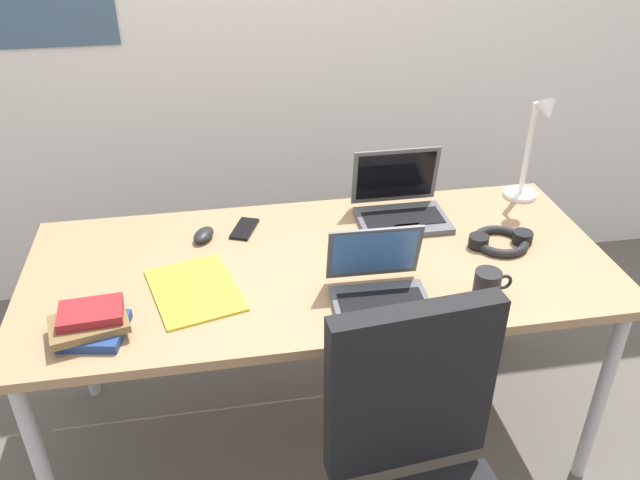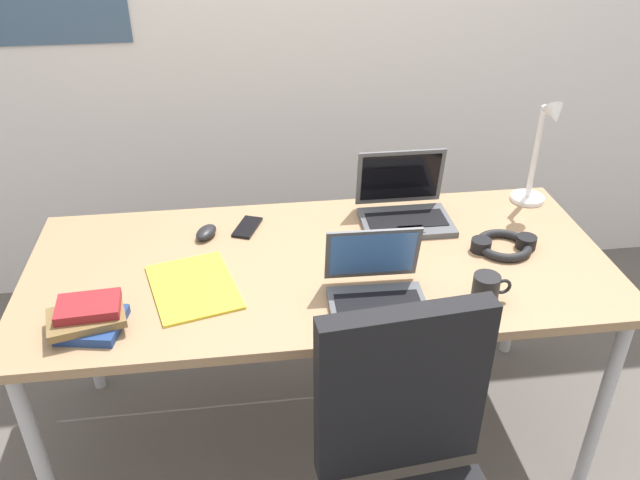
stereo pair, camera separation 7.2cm
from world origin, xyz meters
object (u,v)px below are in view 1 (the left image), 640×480
at_px(desk_lamp, 533,150).
at_px(laptop_back_left, 401,206).
at_px(laptop_back_right, 379,288).
at_px(paper_folder_by_keyboard, 195,290).
at_px(headphones, 501,241).
at_px(book_stack, 91,323).
at_px(coffee_mug, 488,285).
at_px(cell_phone, 244,229).
at_px(computer_mouse, 204,235).

bearing_deg(desk_lamp, laptop_back_left, -174.17).
distance_m(laptop_back_right, paper_folder_by_keyboard, 0.53).
relative_size(headphones, book_stack, 0.96).
height_order(laptop_back_left, coffee_mug, laptop_back_left).
distance_m(laptop_back_left, laptop_back_right, 0.49).
distance_m(desk_lamp, coffee_mug, 0.67).
height_order(desk_lamp, coffee_mug, desk_lamp).
height_order(desk_lamp, cell_phone, desk_lamp).
distance_m(laptop_back_left, computer_mouse, 0.67).
height_order(laptop_back_right, book_stack, laptop_back_right).
bearing_deg(paper_folder_by_keyboard, laptop_back_left, 24.14).
relative_size(laptop_back_left, cell_phone, 2.24).
bearing_deg(coffee_mug, headphones, 59.23).
height_order(computer_mouse, paper_folder_by_keyboard, computer_mouse).
xyz_separation_m(computer_mouse, book_stack, (-0.30, -0.44, 0.02)).
xyz_separation_m(laptop_back_left, computer_mouse, (-0.67, -0.03, -0.03)).
height_order(computer_mouse, cell_phone, computer_mouse).
relative_size(cell_phone, headphones, 0.64).
relative_size(headphones, coffee_mug, 1.89).
xyz_separation_m(desk_lamp, paper_folder_by_keyboard, (-1.18, -0.36, -0.19)).
relative_size(desk_lamp, coffee_mug, 3.54).
bearing_deg(laptop_back_left, laptop_back_right, -112.84).
bearing_deg(desk_lamp, computer_mouse, -176.15).
distance_m(book_stack, coffee_mug, 1.08).
distance_m(laptop_back_left, cell_phone, 0.54).
relative_size(desk_lamp, paper_folder_by_keyboard, 1.29).
distance_m(cell_phone, headphones, 0.84).
distance_m(laptop_back_left, book_stack, 1.07).
xyz_separation_m(laptop_back_left, cell_phone, (-0.54, 0.01, -0.04)).
bearing_deg(laptop_back_right, book_stack, -178.82).
height_order(desk_lamp, paper_folder_by_keyboard, desk_lamp).
relative_size(laptop_back_right, computer_mouse, 2.88).
height_order(computer_mouse, headphones, headphones).
bearing_deg(laptop_back_right, laptop_back_left, 67.16).
relative_size(laptop_back_right, headphones, 1.29).
xyz_separation_m(book_stack, paper_folder_by_keyboard, (0.26, 0.15, -0.03)).
distance_m(laptop_back_right, book_stack, 0.78).
xyz_separation_m(laptop_back_left, book_stack, (-0.97, -0.47, -0.01)).
relative_size(computer_mouse, paper_folder_by_keyboard, 0.31).
relative_size(desk_lamp, cell_phone, 2.94).
bearing_deg(coffee_mug, desk_lamp, 55.89).
distance_m(laptop_back_left, paper_folder_by_keyboard, 0.77).
relative_size(laptop_back_left, book_stack, 1.37).
xyz_separation_m(desk_lamp, cell_phone, (-1.02, -0.04, -0.19)).
bearing_deg(computer_mouse, headphones, 14.53).
distance_m(headphones, coffee_mug, 0.30).
distance_m(laptop_back_right, coffee_mug, 0.31).
bearing_deg(cell_phone, laptop_back_left, 21.03).
bearing_deg(laptop_back_right, computer_mouse, 138.89).
distance_m(computer_mouse, book_stack, 0.53).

